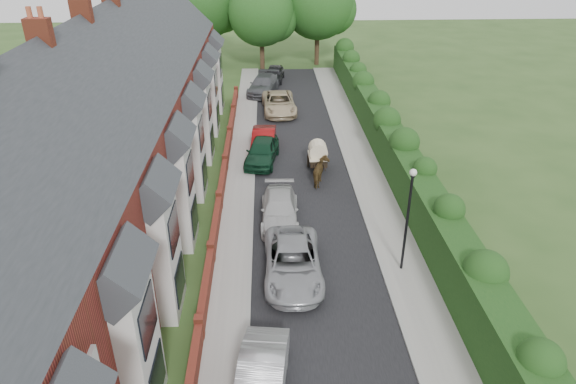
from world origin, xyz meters
The scene contains 23 objects.
ground centered at (0.00, 0.00, 0.00)m, with size 140.00×140.00×0.00m, color #2D4C1E.
road centered at (-0.50, 11.00, 0.01)m, with size 6.00×58.00×0.02m, color black.
pavement_hedge_side centered at (3.60, 11.00, 0.06)m, with size 2.20×58.00×0.12m, color gray.
pavement_house_side centered at (-4.35, 11.00, 0.06)m, with size 1.70×58.00×0.12m, color gray.
kerb_hedge_side centered at (2.55, 11.00, 0.07)m, with size 0.18×58.00×0.13m, color #979691.
kerb_house_side centered at (-3.55, 11.00, 0.07)m, with size 0.18×58.00×0.13m, color #979691.
hedge centered at (5.40, 11.00, 1.60)m, with size 2.10×58.00×2.85m.
terrace_row centered at (-10.87, 9.98, 4.47)m, with size 9.05×40.50×11.50m.
garden_wall_row centered at (-5.35, 10.00, 0.46)m, with size 0.35×40.35×1.10m.
lamppost centered at (3.40, 4.00, 3.30)m, with size 0.32×0.32×5.16m.
tree_far_left centered at (-2.65, 40.08, 5.71)m, with size 7.14×6.80×9.29m.
tree_far_right centered at (3.39, 42.08, 6.31)m, with size 7.98×7.60×10.31m.
tree_far_back centered at (-8.59, 43.08, 6.62)m, with size 8.40×8.00×10.82m.
car_silver_a centered at (-3.00, -2.79, 0.74)m, with size 1.57×4.50×1.48m, color #B5B6BB.
car_silver_b centered at (-1.60, 3.77, 0.76)m, with size 2.53×5.49×1.53m, color #9C9EA3.
car_white centered at (-2.05, 8.63, 0.69)m, with size 1.94×4.78×1.39m, color #BCBCBC.
car_green centered at (-3.00, 16.20, 0.79)m, with size 1.87×4.65×1.59m, color #103520.
car_red centered at (-2.89, 18.20, 0.74)m, with size 1.56×4.47×1.47m, color maroon.
car_beige centered at (-1.60, 26.15, 0.79)m, with size 2.61×5.67×1.58m, color #C7B390.
car_grey centered at (-2.90, 31.52, 0.80)m, with size 2.25×5.54×1.61m, color #4E5055.
car_black centered at (-1.80, 35.62, 0.74)m, with size 1.74×4.32×1.47m, color black.
horse centered at (0.56, 12.79, 0.82)m, with size 0.88×1.94×1.64m, color #4D391C.
horse_cart centered at (0.56, 14.88, 1.11)m, with size 1.22×2.70×1.95m.
Camera 1 is at (-2.62, -14.91, 14.29)m, focal length 32.00 mm.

